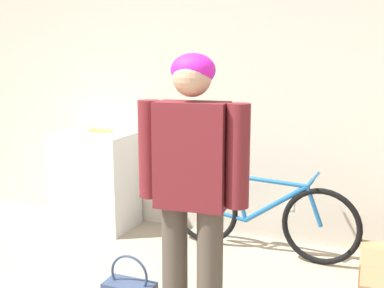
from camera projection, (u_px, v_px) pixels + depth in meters
The scene contains 5 objects.
wall_back at pixel (231, 92), 3.95m from camera, with size 8.00×0.07×2.60m.
side_shelf at pixel (95, 180), 4.27m from camera, with size 0.73×0.51×0.90m.
person at pixel (192, 177), 2.45m from camera, with size 0.64×0.24×1.61m.
bicycle at pixel (259, 214), 3.67m from camera, with size 1.60×0.46×0.68m.
banana at pixel (101, 131), 4.24m from camera, with size 0.31×0.08×0.03m.
Camera 1 is at (1.14, -1.23, 1.56)m, focal length 42.00 mm.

